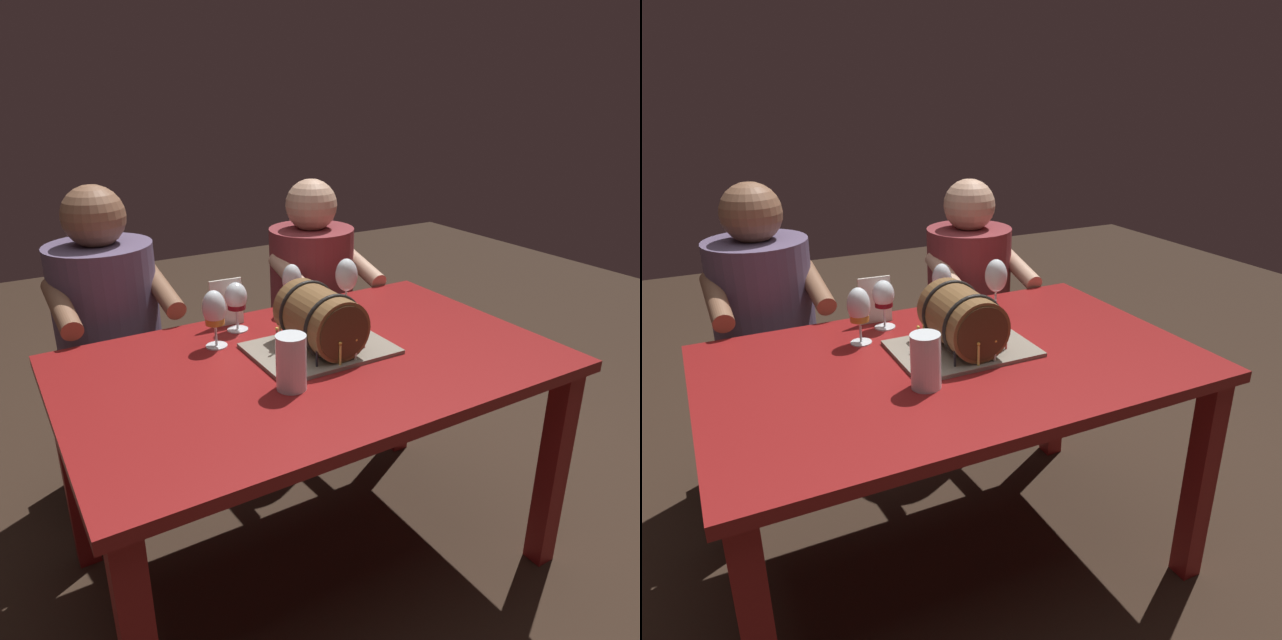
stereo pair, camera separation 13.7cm
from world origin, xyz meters
TOP-DOWN VIEW (x-y plane):
  - ground_plane at (0.00, 0.00)m, footprint 8.00×8.00m
  - dining_table at (0.00, 0.00)m, footprint 1.45×0.91m
  - barrel_cake at (0.05, 0.04)m, footprint 0.42×0.31m
  - wine_glass_empty at (0.29, 0.26)m, footprint 0.08×0.08m
  - wine_glass_amber at (-0.21, 0.23)m, footprint 0.07×0.07m
  - wine_glass_rose at (0.13, 0.37)m, footprint 0.07×0.07m
  - wine_glass_red at (-0.10, 0.32)m, footprint 0.07×0.07m
  - beer_pint at (-0.14, -0.13)m, footprint 0.08×0.08m
  - menu_card at (-0.11, 0.38)m, footprint 0.11×0.02m
  - person_seated_left at (-0.43, 0.74)m, footprint 0.41×0.49m
  - person_seated_right at (0.43, 0.74)m, footprint 0.41×0.48m

SIDE VIEW (x-z plane):
  - ground_plane at x=0.00m, z-range 0.00..0.00m
  - person_seated_right at x=0.43m, z-range -0.03..1.13m
  - person_seated_left at x=-0.43m, z-range -0.03..1.18m
  - dining_table at x=0.00m, z-range 0.27..1.03m
  - beer_pint at x=-0.14m, z-range 0.75..0.91m
  - menu_card at x=-0.11m, z-range 0.76..0.92m
  - barrel_cake at x=0.05m, z-range 0.75..0.95m
  - wine_glass_red at x=-0.10m, z-range 0.78..0.95m
  - wine_glass_rose at x=0.13m, z-range 0.78..0.96m
  - wine_glass_amber at x=-0.21m, z-range 0.78..0.97m
  - wine_glass_empty at x=0.29m, z-range 0.80..1.00m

